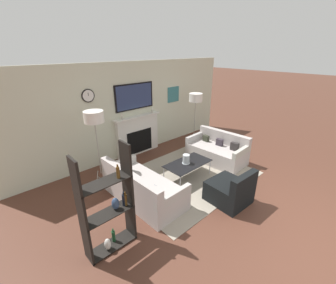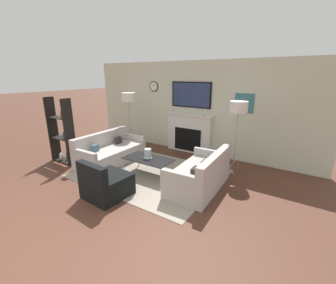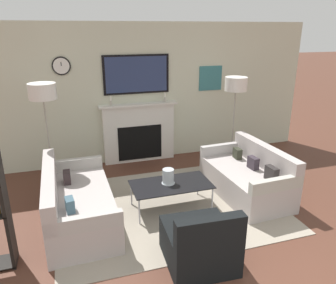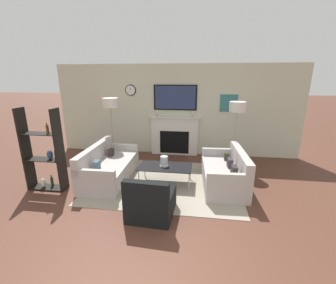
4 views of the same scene
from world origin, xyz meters
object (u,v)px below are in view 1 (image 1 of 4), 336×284
Objects in this scene: hurricane_candle at (186,159)px; shelf_unit at (108,207)px; coffee_table at (188,164)px; armchair at (230,191)px; couch_left at (142,188)px; floor_lamp_left at (94,118)px; couch_right at (217,151)px; floor_lamp_right at (196,98)px.

hurricane_candle is 0.13× the size of shelf_unit.
armchair is at bearing -92.90° from coffee_table.
coffee_table is (1.36, -0.06, 0.11)m from couch_left.
floor_lamp_left reaches higher than hurricane_candle.
floor_lamp_right is (0.33, 1.17, 1.29)m from couch_right.
floor_lamp_right is at bearing 23.93° from shelf_unit.
armchair is 1.31m from hurricane_candle.
couch_right is (2.68, 0.00, 0.01)m from couch_left.
shelf_unit is (-1.10, -0.66, 0.51)m from couch_left.
couch_left is 1.61× the size of coffee_table.
couch_left is at bearing -179.95° from couch_right.
couch_left is 3.49m from floor_lamp_right.
armchair is (1.30, -1.31, -0.01)m from couch_left.
floor_lamp_right is (3.34, 0.00, -0.05)m from floor_lamp_left.
couch_right is 1.91m from armchair.
floor_lamp_left reaches higher than couch_right.
couch_left is 1.35m from hurricane_candle.
floor_lamp_left reaches higher than couch_left.
floor_lamp_left is (-1.69, 1.23, 1.25)m from coffee_table.
armchair is 3.29m from floor_lamp_right.
floor_lamp_left reaches higher than shelf_unit.
couch_left is at bearing 178.76° from hurricane_candle.
hurricane_candle is 2.53m from shelf_unit.
armchair is at bearing -124.63° from floor_lamp_right.
coffee_table is at bearing -143.36° from floor_lamp_right.
floor_lamp_left reaches higher than floor_lamp_right.
couch_left is at bearing -158.80° from floor_lamp_right.
floor_lamp_right is at bearing 74.24° from couch_right.
shelf_unit is (-2.47, -0.60, 0.40)m from coffee_table.
armchair is (-1.38, -1.31, -0.03)m from couch_right.
shelf_unit is (-2.40, 0.65, 0.52)m from armchair.
coffee_table is (-1.32, -0.06, 0.10)m from couch_right.
floor_lamp_left is 1.03× the size of floor_lamp_right.
floor_lamp_right is at bearing 36.64° from coffee_table.
couch_right is 0.92× the size of floor_lamp_left.
shelf_unit is at bearing -156.07° from floor_lamp_right.
couch_left is 1.08× the size of shelf_unit.
couch_right is at bearing 1.31° from hurricane_candle.
armchair reaches higher than coffee_table.
coffee_table is at bearing -36.01° from floor_lamp_left.
floor_lamp_right reaches higher than coffee_table.
coffee_table is at bearing -177.38° from couch_right.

